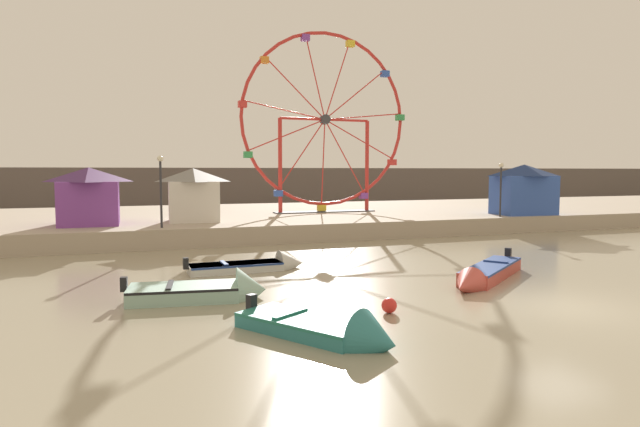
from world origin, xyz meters
The scene contains 14 objects.
ground_plane centered at (0.00, 0.00, 0.00)m, with size 240.00×240.00×0.00m, color gray.
quay_promenade centered at (0.00, 26.13, 0.52)m, with size 110.00×20.55×1.04m, color tan.
distant_town_skyline centered at (0.00, 49.48, 2.20)m, with size 140.00×3.00×4.40m, color #564C47.
motorboat_faded_red centered at (0.15, 3.73, 0.28)m, with size 5.47×4.50×1.10m.
motorboat_seafoam centered at (-9.59, 4.42, 0.26)m, with size 4.51×2.13×1.50m.
motorboat_pale_grey centered at (-7.05, 8.81, 0.19)m, with size 4.92×1.37×1.17m.
motorboat_teal_painted centered at (-7.46, -0.70, 0.21)m, with size 3.52×4.43×1.37m.
ferris_wheel_red_frame centered at (1.54, 24.25, 7.53)m, with size 12.61×1.20×12.91m.
carnival_booth_purple_stall centered at (-14.00, 20.13, 2.71)m, with size 3.41×3.85×3.20m.
carnival_booth_white_ticket centered at (-8.30, 20.12, 2.69)m, with size 3.28×2.97×3.16m.
carnival_booth_blue_tent centered at (13.72, 17.67, 2.83)m, with size 4.38×3.21×3.44m.
promenade_lamp_near centered at (11.04, 16.71, 3.39)m, with size 0.32×0.32×3.54m.
promenade_lamp_far centered at (-10.34, 16.99, 3.54)m, with size 0.32×0.32×3.81m.
mooring_buoy_orange centered at (-5.09, 1.02, 0.22)m, with size 0.44×0.44×0.44m, color red.
Camera 1 is at (-12.02, -12.47, 4.03)m, focal length 30.25 mm.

